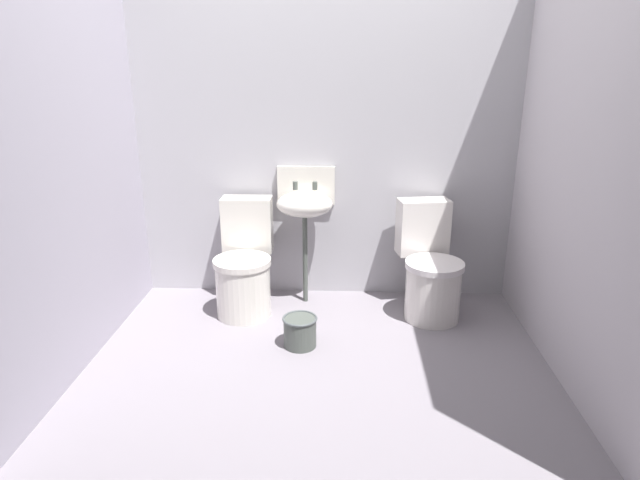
{
  "coord_description": "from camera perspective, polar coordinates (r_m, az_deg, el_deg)",
  "views": [
    {
      "loc": [
        0.14,
        -2.83,
        1.74
      ],
      "look_at": [
        0.0,
        0.28,
        0.7
      ],
      "focal_mm": 30.75,
      "sensor_mm": 36.0,
      "label": 1
    }
  ],
  "objects": [
    {
      "name": "wall_back",
      "position": [
        4.03,
        0.58,
        11.08
      ],
      "size": [
        3.14,
        0.1,
        2.44
      ],
      "primitive_type": "cube",
      "color": "#ACA9AF",
      "rests_on": "ground"
    },
    {
      "name": "toilet_left",
      "position": [
        3.92,
        -7.86,
        -2.88
      ],
      "size": [
        0.41,
        0.6,
        0.78
      ],
      "rotation": [
        0.0,
        0.0,
        3.16
      ],
      "color": "silver",
      "rests_on": "ground"
    },
    {
      "name": "toilet_right",
      "position": [
        3.91,
        11.36,
        -3.16
      ],
      "size": [
        0.48,
        0.65,
        0.78
      ],
      "rotation": [
        0.0,
        0.0,
        3.31
      ],
      "color": "silver",
      "rests_on": "ground"
    },
    {
      "name": "ground_plane",
      "position": [
        3.34,
        -0.22,
        -13.68
      ],
      "size": [
        3.14,
        2.64,
        0.08
      ],
      "primitive_type": "cube",
      "color": "gray"
    },
    {
      "name": "wall_left",
      "position": [
        3.36,
        -25.43,
        7.82
      ],
      "size": [
        0.1,
        2.44,
        2.44
      ],
      "primitive_type": "cube",
      "color": "#A8A2B2",
      "rests_on": "ground"
    },
    {
      "name": "bucket",
      "position": [
        3.49,
        -2.1,
        -9.43
      ],
      "size": [
        0.22,
        0.22,
        0.2
      ],
      "color": "#4A504A",
      "rests_on": "ground"
    },
    {
      "name": "sink",
      "position": [
        3.92,
        -1.58,
        3.92
      ],
      "size": [
        0.42,
        0.35,
        0.99
      ],
      "color": "#4A504A",
      "rests_on": "ground"
    },
    {
      "name": "wall_right",
      "position": [
        3.24,
        26.09,
        7.39
      ],
      "size": [
        0.1,
        2.44,
        2.44
      ],
      "primitive_type": "cube",
      "color": "#B2ABB2",
      "rests_on": "ground"
    }
  ]
}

